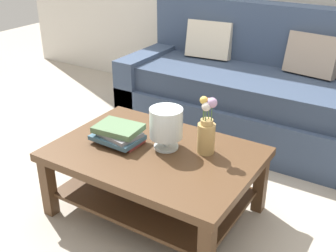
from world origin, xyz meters
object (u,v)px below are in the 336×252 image
couch (251,93)px  book_stack_main (119,134)px  glass_hurricane_vase (166,124)px  coffee_table (156,168)px  flower_pitcher (207,130)px

couch → book_stack_main: (-0.30, -1.40, 0.13)m
couch → glass_hurricane_vase: couch is taller
couch → coffee_table: size_ratio=1.77×
coffee_table → glass_hurricane_vase: size_ratio=4.74×
flower_pitcher → glass_hurricane_vase: bearing=-161.3°
book_stack_main → glass_hurricane_vase: 0.31m
book_stack_main → glass_hurricane_vase: bearing=19.2°
book_stack_main → flower_pitcher: bearing=19.0°
couch → coffee_table: 1.37m
glass_hurricane_vase → flower_pitcher: flower_pitcher is taller
book_stack_main → glass_hurricane_vase: glass_hurricane_vase is taller
coffee_table → flower_pitcher: flower_pitcher is taller
glass_hurricane_vase → flower_pitcher: bearing=18.7°
book_stack_main → flower_pitcher: size_ratio=0.85×
book_stack_main → glass_hurricane_vase: (0.28, 0.10, 0.10)m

